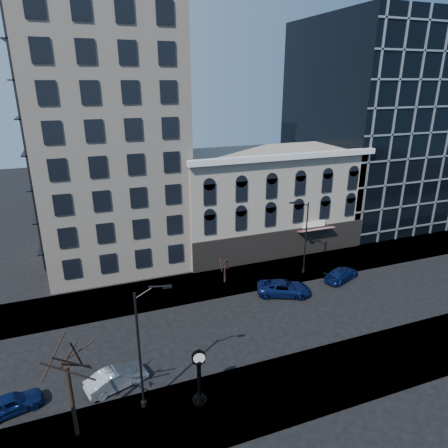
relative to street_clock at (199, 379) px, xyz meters
name	(u,v)px	position (x,y,z in m)	size (l,w,h in m)	color
ground	(219,330)	(3.92, 7.17, -1.99)	(160.00, 160.00, 0.00)	black
sidewalk_far	(192,287)	(3.92, 15.17, -1.93)	(160.00, 6.00, 0.12)	gray
sidewalk_near	(259,395)	(3.92, -0.83, -1.93)	(160.00, 6.00, 0.12)	gray
cream_tower	(102,87)	(-2.20, 26.06, 17.33)	(15.90, 15.40, 42.50)	beige
victorian_row	(265,199)	(15.92, 23.07, 4.00)	(22.60, 11.19, 12.50)	#9D9282
glass_office	(376,124)	(35.92, 28.08, 12.01)	(20.00, 20.15, 28.00)	black
street_clock	(199,379)	(0.00, 0.00, 0.00)	(0.94, 0.94, 4.14)	black
street_lamp_near	(147,316)	(-2.85, 0.84, 4.75)	(2.27, 0.51, 8.78)	black
street_lamp_far	(302,218)	(15.62, 13.92, 4.53)	(2.20, 0.37, 8.49)	black
bare_tree_near	(64,351)	(-7.58, 0.15, 4.05)	(4.57, 4.57, 7.84)	black
bare_tree_far	(225,259)	(7.40, 14.90, 0.73)	(2.02, 2.02, 3.46)	black
car_near_a	(10,404)	(-11.45, 3.52, -1.34)	(1.55, 3.85, 1.31)	#0C194C
car_near_b	(116,378)	(-4.89, 3.48, -1.30)	(1.47, 4.20, 1.38)	#A5A8AD
car_far_a	(284,288)	(11.97, 10.58, -1.27)	(2.41, 5.23, 1.45)	#0C194C
car_far_b	(341,274)	(19.21, 11.19, -1.33)	(1.87, 4.59, 1.33)	#0C194C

